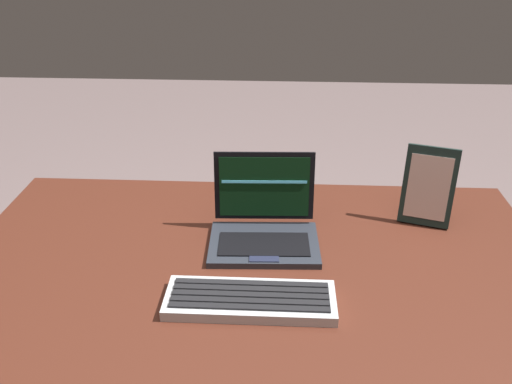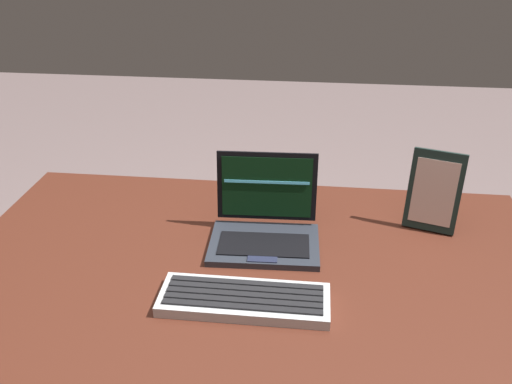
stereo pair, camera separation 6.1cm
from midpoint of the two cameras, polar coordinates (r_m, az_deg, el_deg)
name	(u,v)px [view 1 (the left image)]	position (r m, az deg, el deg)	size (l,w,h in m)	color
desk	(254,304)	(1.24, -1.64, -11.80)	(1.30, 0.78, 0.74)	#4D2216
laptop_front	(264,226)	(1.23, -0.56, -3.68)	(0.25, 0.20, 0.19)	#282D36
external_keyboard	(249,300)	(1.06, -2.44, -11.38)	(0.33, 0.12, 0.03)	silver
photo_frame	(428,187)	(1.33, 16.58, 0.49)	(0.13, 0.08, 0.19)	black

